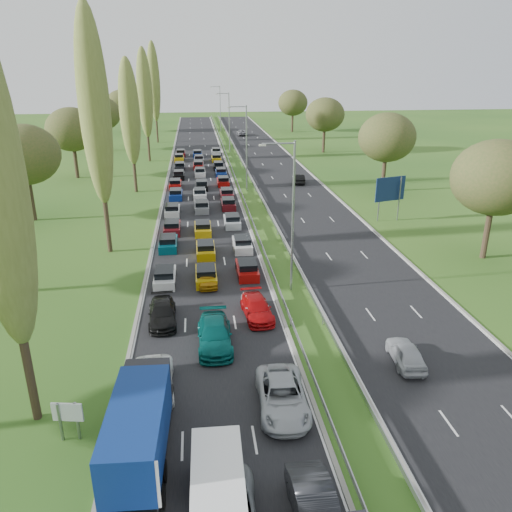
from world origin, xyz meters
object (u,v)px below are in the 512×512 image
info_sign (68,416)px  blue_lorry (141,425)px  direction_sign (390,191)px  near_car_2 (152,382)px  near_car_3 (162,313)px  white_van_rear (218,487)px

info_sign → blue_lorry: bearing=-24.7°
direction_sign → info_sign: bearing=-130.6°
info_sign → direction_sign: (28.80, 33.62, 2.20)m
near_car_2 → blue_lorry: bearing=-94.1°
direction_sign → near_car_3: bearing=-138.5°
near_car_2 → blue_lorry: (-0.10, -4.93, 1.14)m
direction_sign → white_van_rear: bearing=-119.5°
white_van_rear → near_car_3: bearing=101.9°
blue_lorry → info_sign: blue_lorry is taller
blue_lorry → direction_sign: (25.18, 35.29, 1.71)m
near_car_3 → blue_lorry: (-0.20, -13.23, 1.15)m
near_car_2 → near_car_3: size_ratio=1.06×
white_van_rear → info_sign: white_van_rear is taller
white_van_rear → direction_sign: bearing=61.6°
white_van_rear → info_sign: bearing=145.7°
near_car_2 → white_van_rear: (3.23, -8.22, 0.39)m
info_sign → direction_sign: bearing=49.4°
near_car_3 → direction_sign: bearing=38.4°
near_car_3 → blue_lorry: size_ratio=0.56×
blue_lorry → direction_sign: direction_sign is taller
near_car_2 → near_car_3: bearing=86.3°
near_car_3 → white_van_rear: (3.12, -16.51, 0.40)m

